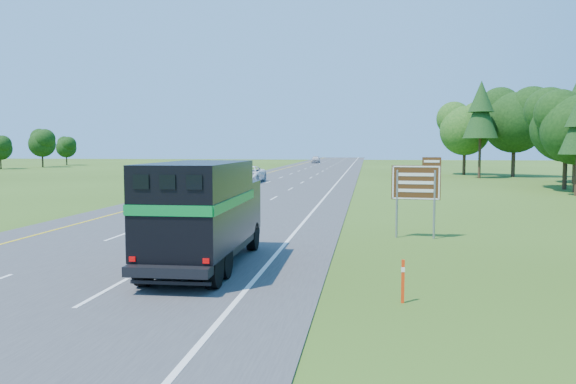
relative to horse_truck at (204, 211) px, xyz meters
name	(u,v)px	position (x,y,z in m)	size (l,w,h in m)	color
road	(289,181)	(-3.57, 44.64, -1.81)	(15.00, 260.00, 0.04)	#38383A
lane_markings	(289,181)	(-3.57, 44.64, -1.78)	(11.15, 260.00, 0.01)	yellow
horse_truck	(204,211)	(0.00, 0.00, 0.00)	(2.51, 7.58, 3.34)	black
white_suv	(248,174)	(-7.46, 41.14, -0.92)	(2.88, 6.25, 1.74)	white
far_car	(316,159)	(-6.68, 110.20, -0.96)	(1.95, 4.85, 1.65)	#B9B9C0
exit_sign	(417,186)	(7.15, 6.89, 0.39)	(2.01, 0.24, 3.41)	gray
delineator	(403,280)	(6.00, -3.17, -1.24)	(0.09, 0.05, 1.09)	red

